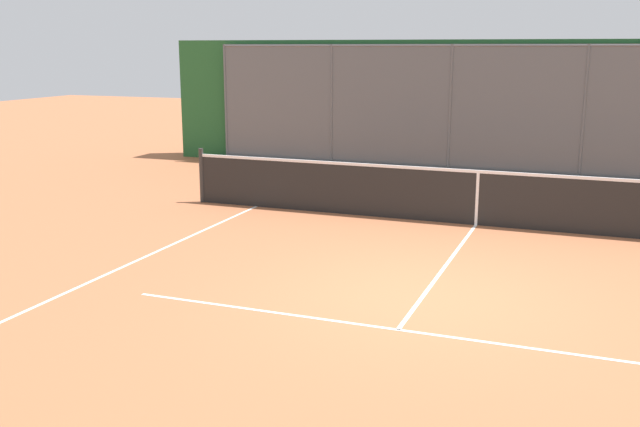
% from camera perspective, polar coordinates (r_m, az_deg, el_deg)
% --- Properties ---
extents(ground_plane, '(60.00, 60.00, 0.00)m').
position_cam_1_polar(ground_plane, '(9.09, 7.92, -6.55)').
color(ground_plane, '#A8603D').
extents(court_line_markings, '(8.45, 9.37, 0.01)m').
position_cam_1_polar(court_line_markings, '(7.78, 5.42, -9.88)').
color(court_line_markings, white).
rests_on(court_line_markings, ground).
extents(fence_backdrop, '(18.00, 1.37, 3.17)m').
position_cam_1_polar(fence_backdrop, '(18.20, 15.18, 7.92)').
color(fence_backdrop, '#565B60').
rests_on(fence_backdrop, ground).
extents(tennis_net, '(10.86, 0.09, 1.07)m').
position_cam_1_polar(tennis_net, '(12.80, 12.15, 1.27)').
color(tennis_net, '#2D2D2D').
rests_on(tennis_net, ground).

